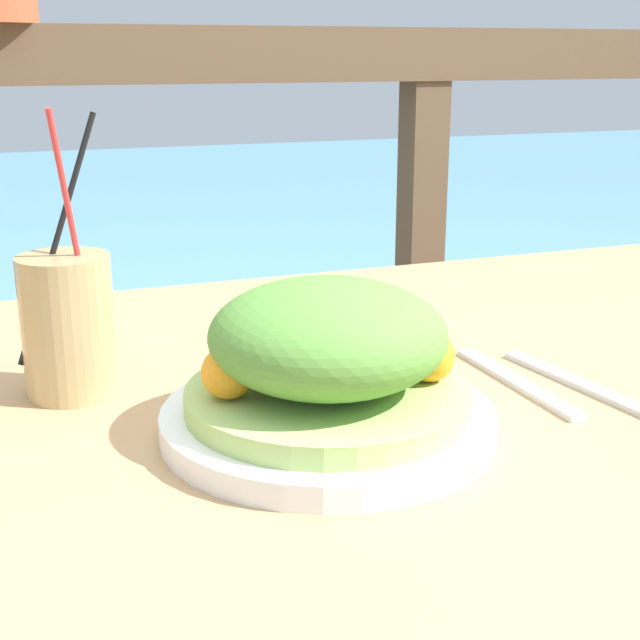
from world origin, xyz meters
TOP-DOWN VIEW (x-y plane):
  - patio_table at (0.00, 0.00)m, footprint 1.29×0.81m
  - railing_fence at (0.00, 0.80)m, footprint 2.80×0.08m
  - sea_backdrop at (0.00, 3.30)m, footprint 12.00×4.00m
  - salad_plate at (-0.08, -0.09)m, footprint 0.26×0.26m
  - drink_glass at (-0.25, 0.07)m, footprint 0.08×0.08m
  - fork at (0.12, -0.05)m, footprint 0.02×0.18m
  - knife at (0.17, -0.07)m, footprint 0.04×0.18m
  - orange_near_basket at (-0.04, 0.12)m, footprint 0.07×0.07m

SIDE VIEW (x-z plane):
  - sea_backdrop at x=0.00m, z-range 0.00..0.38m
  - patio_table at x=0.00m, z-range 0.27..0.97m
  - fork at x=0.12m, z-range 0.70..0.71m
  - knife at x=0.17m, z-range 0.70..0.71m
  - orange_near_basket at x=-0.04m, z-range 0.70..0.77m
  - railing_fence at x=0.00m, z-range 0.22..1.25m
  - salad_plate at x=-0.08m, z-range 0.69..0.81m
  - drink_glass at x=-0.25m, z-range 0.64..0.89m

